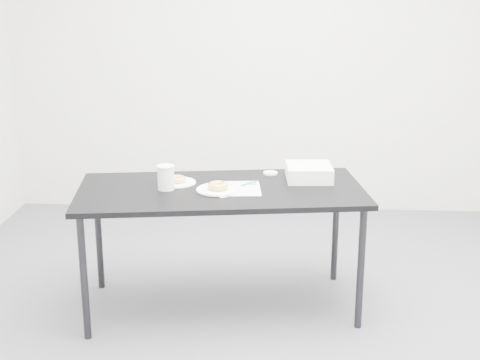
{
  "coord_description": "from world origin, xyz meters",
  "views": [
    {
      "loc": [
        0.21,
        -3.52,
        1.88
      ],
      "look_at": [
        0.02,
        0.02,
        0.83
      ],
      "focal_mm": 50.0,
      "sensor_mm": 36.0,
      "label": 1
    }
  ],
  "objects_px": {
    "table": "(221,198)",
    "bakery_box": "(309,172)",
    "plate_far": "(177,183)",
    "donut_far": "(177,179)",
    "pen": "(249,183)",
    "plate_near": "(218,190)",
    "coffee_cup": "(166,177)",
    "donut_near": "(218,186)",
    "scorecard": "(240,188)"
  },
  "relations": [
    {
      "from": "plate_far",
      "to": "bakery_box",
      "type": "distance_m",
      "value": 0.79
    },
    {
      "from": "table",
      "to": "bakery_box",
      "type": "distance_m",
      "value": 0.56
    },
    {
      "from": "pen",
      "to": "bakery_box",
      "type": "height_order",
      "value": "bakery_box"
    },
    {
      "from": "table",
      "to": "bakery_box",
      "type": "xyz_separation_m",
      "value": [
        0.51,
        0.21,
        0.1
      ]
    },
    {
      "from": "pen",
      "to": "bakery_box",
      "type": "distance_m",
      "value": 0.37
    },
    {
      "from": "pen",
      "to": "coffee_cup",
      "type": "bearing_deg",
      "value": 147.02
    },
    {
      "from": "bakery_box",
      "to": "donut_far",
      "type": "bearing_deg",
      "value": -174.84
    },
    {
      "from": "scorecard",
      "to": "pen",
      "type": "xyz_separation_m",
      "value": [
        0.05,
        0.09,
        0.01
      ]
    },
    {
      "from": "donut_far",
      "to": "coffee_cup",
      "type": "relative_size",
      "value": 0.74
    },
    {
      "from": "plate_near",
      "to": "bakery_box",
      "type": "height_order",
      "value": "bakery_box"
    },
    {
      "from": "pen",
      "to": "plate_near",
      "type": "relative_size",
      "value": 0.54
    },
    {
      "from": "donut_near",
      "to": "coffee_cup",
      "type": "xyz_separation_m",
      "value": [
        -0.3,
        0.01,
        0.04
      ]
    },
    {
      "from": "plate_near",
      "to": "bakery_box",
      "type": "relative_size",
      "value": 0.94
    },
    {
      "from": "scorecard",
      "to": "bakery_box",
      "type": "distance_m",
      "value": 0.45
    },
    {
      "from": "table",
      "to": "coffee_cup",
      "type": "distance_m",
      "value": 0.34
    },
    {
      "from": "pen",
      "to": "scorecard",
      "type": "bearing_deg",
      "value": -167.19
    },
    {
      "from": "pen",
      "to": "donut_near",
      "type": "relative_size",
      "value": 1.15
    },
    {
      "from": "coffee_cup",
      "to": "bakery_box",
      "type": "bearing_deg",
      "value": 16.64
    },
    {
      "from": "donut_near",
      "to": "scorecard",
      "type": "bearing_deg",
      "value": 21.38
    },
    {
      "from": "donut_far",
      "to": "bakery_box",
      "type": "xyz_separation_m",
      "value": [
        0.78,
        0.12,
        0.02
      ]
    },
    {
      "from": "scorecard",
      "to": "donut_near",
      "type": "relative_size",
      "value": 2.47
    },
    {
      "from": "donut_near",
      "to": "donut_far",
      "type": "bearing_deg",
      "value": 151.51
    },
    {
      "from": "plate_far",
      "to": "plate_near",
      "type": "bearing_deg",
      "value": -28.49
    },
    {
      "from": "plate_far",
      "to": "coffee_cup",
      "type": "relative_size",
      "value": 1.58
    },
    {
      "from": "pen",
      "to": "donut_far",
      "type": "bearing_deg",
      "value": 131.54
    },
    {
      "from": "plate_far",
      "to": "donut_far",
      "type": "bearing_deg",
      "value": 0.0
    },
    {
      "from": "donut_far",
      "to": "scorecard",
      "type": "bearing_deg",
      "value": -13.47
    },
    {
      "from": "scorecard",
      "to": "donut_far",
      "type": "height_order",
      "value": "donut_far"
    },
    {
      "from": "table",
      "to": "donut_far",
      "type": "xyz_separation_m",
      "value": [
        -0.27,
        0.09,
        0.08
      ]
    },
    {
      "from": "donut_near",
      "to": "plate_far",
      "type": "height_order",
      "value": "donut_near"
    },
    {
      "from": "pen",
      "to": "donut_far",
      "type": "distance_m",
      "value": 0.43
    },
    {
      "from": "plate_near",
      "to": "coffee_cup",
      "type": "height_order",
      "value": "coffee_cup"
    },
    {
      "from": "donut_near",
      "to": "plate_far",
      "type": "relative_size",
      "value": 0.53
    },
    {
      "from": "table",
      "to": "donut_near",
      "type": "relative_size",
      "value": 14.66
    },
    {
      "from": "scorecard",
      "to": "pen",
      "type": "height_order",
      "value": "pen"
    },
    {
      "from": "donut_near",
      "to": "plate_near",
      "type": "bearing_deg",
      "value": 0.0
    },
    {
      "from": "scorecard",
      "to": "plate_near",
      "type": "height_order",
      "value": "plate_near"
    },
    {
      "from": "plate_near",
      "to": "donut_far",
      "type": "xyz_separation_m",
      "value": [
        -0.26,
        0.14,
        0.02
      ]
    },
    {
      "from": "donut_near",
      "to": "donut_far",
      "type": "height_order",
      "value": "donut_near"
    },
    {
      "from": "plate_far",
      "to": "donut_far",
      "type": "height_order",
      "value": "donut_far"
    },
    {
      "from": "pen",
      "to": "donut_far",
      "type": "xyz_separation_m",
      "value": [
        -0.43,
        0.0,
        0.02
      ]
    },
    {
      "from": "bakery_box",
      "to": "scorecard",
      "type": "bearing_deg",
      "value": -156.0
    },
    {
      "from": "donut_near",
      "to": "bakery_box",
      "type": "relative_size",
      "value": 0.44
    },
    {
      "from": "bakery_box",
      "to": "plate_near",
      "type": "bearing_deg",
      "value": -157.34
    },
    {
      "from": "table",
      "to": "coffee_cup",
      "type": "relative_size",
      "value": 12.13
    },
    {
      "from": "donut_near",
      "to": "donut_far",
      "type": "xyz_separation_m",
      "value": [
        -0.26,
        0.14,
        -0.01
      ]
    },
    {
      "from": "table",
      "to": "pen",
      "type": "relative_size",
      "value": 12.78
    },
    {
      "from": "donut_far",
      "to": "donut_near",
      "type": "bearing_deg",
      "value": -28.49
    },
    {
      "from": "plate_far",
      "to": "donut_near",
      "type": "bearing_deg",
      "value": -28.49
    },
    {
      "from": "plate_near",
      "to": "bakery_box",
      "type": "distance_m",
      "value": 0.58
    }
  ]
}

